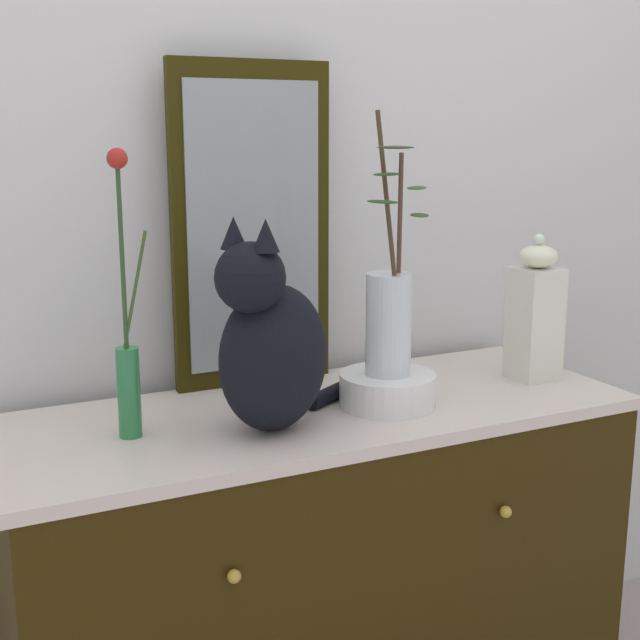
% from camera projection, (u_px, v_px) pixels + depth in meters
% --- Properties ---
extents(wall_back, '(4.40, 0.08, 2.60)m').
position_uv_depth(wall_back, '(257.00, 162.00, 1.91)').
color(wall_back, silver).
rests_on(wall_back, ground_plane).
extents(sideboard, '(1.28, 0.50, 0.82)m').
position_uv_depth(sideboard, '(320.00, 592.00, 1.82)').
color(sideboard, black).
rests_on(sideboard, ground_plane).
extents(mirror_leaning, '(0.35, 0.03, 0.69)m').
position_uv_depth(mirror_leaning, '(252.00, 227.00, 1.83)').
color(mirror_leaning, black).
rests_on(mirror_leaning, sideboard).
extents(cat_sitting, '(0.39, 0.29, 0.40)m').
position_uv_depth(cat_sitting, '(271.00, 345.00, 1.57)').
color(cat_sitting, black).
rests_on(cat_sitting, sideboard).
extents(vase_slim_green, '(0.07, 0.04, 0.52)m').
position_uv_depth(vase_slim_green, '(127.00, 354.00, 1.54)').
color(vase_slim_green, '#2A7741').
rests_on(vase_slim_green, sideboard).
extents(bowl_porcelain, '(0.19, 0.19, 0.07)m').
position_uv_depth(bowl_porcelain, '(387.00, 390.00, 1.73)').
color(bowl_porcelain, white).
rests_on(bowl_porcelain, sideboard).
extents(vase_glass_clear, '(0.16, 0.13, 0.52)m').
position_uv_depth(vase_glass_clear, '(389.00, 316.00, 1.70)').
color(vase_glass_clear, silver).
rests_on(vase_glass_clear, bowl_porcelain).
extents(jar_lidded_porcelain, '(0.09, 0.09, 0.33)m').
position_uv_depth(jar_lidded_porcelain, '(535.00, 314.00, 1.90)').
color(jar_lidded_porcelain, silver).
rests_on(jar_lidded_porcelain, sideboard).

